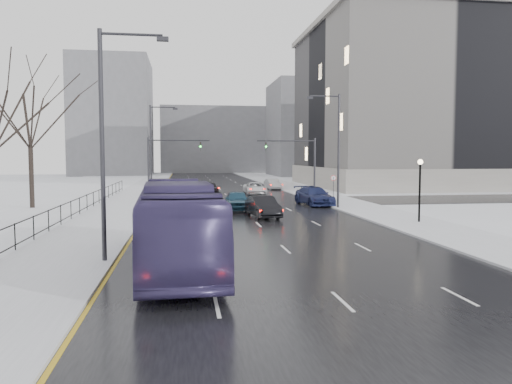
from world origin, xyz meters
name	(u,v)px	position (x,y,z in m)	size (l,w,h in m)	color
road	(224,193)	(0.00, 60.00, 0.02)	(16.00, 150.00, 0.04)	black
cross_road	(234,202)	(0.00, 48.00, 0.02)	(130.00, 10.00, 0.04)	black
sidewalk_left	(138,194)	(-10.50, 60.00, 0.08)	(5.00, 150.00, 0.16)	silver
sidewalk_right	(306,192)	(10.50, 60.00, 0.08)	(5.00, 150.00, 0.16)	silver
park_strip	(57,195)	(-20.00, 60.00, 0.06)	(14.00, 150.00, 0.12)	white
tree_park_e	(32,209)	(-18.20, 44.00, 0.00)	(9.45, 9.45, 13.50)	black
iron_fence	(53,217)	(-13.00, 30.00, 0.91)	(0.06, 70.00, 1.30)	black
streetlight_r_mid	(336,145)	(8.17, 40.00, 5.62)	(2.95, 0.25, 10.00)	#2D2D33
streetlight_l_near	(108,134)	(-8.17, 20.00, 5.62)	(2.95, 0.25, 10.00)	#2D2D33
streetlight_l_far	(153,147)	(-8.17, 52.00, 5.62)	(2.95, 0.25, 10.00)	#2D2D33
lamppost_r_mid	(420,181)	(11.00, 30.00, 2.94)	(0.36, 0.36, 4.28)	black
mast_signal_right	(304,161)	(7.33, 48.00, 4.11)	(6.10, 0.33, 6.50)	#2D2D33
mast_signal_left	(160,162)	(-7.33, 48.00, 4.11)	(6.10, 0.33, 6.50)	#2D2D33
no_uturn_sign	(333,181)	(9.20, 44.00, 2.30)	(0.60, 0.06, 2.70)	#2D2D33
civic_building	(440,114)	(35.00, 72.00, 11.21)	(41.00, 31.00, 24.80)	gray
bldg_far_right	(322,129)	(28.00, 115.00, 11.00)	(24.00, 20.00, 22.00)	slate
bldg_far_left	(113,118)	(-22.00, 125.00, 14.00)	(18.00, 22.00, 28.00)	slate
bldg_far_center	(215,141)	(4.00, 140.00, 9.00)	(30.00, 18.00, 18.00)	slate
bus	(177,224)	(-5.26, 19.08, 1.82)	(2.99, 12.80, 3.57)	#3F3568
sedan_center_near	(237,200)	(-0.50, 40.04, 0.88)	(1.99, 4.95, 1.69)	navy
sedan_right_near	(263,207)	(0.93, 34.93, 0.84)	(1.69, 4.85, 1.60)	black
sedan_right_cross	(255,188)	(3.50, 57.42, 0.75)	(2.37, 5.14, 1.43)	silver
sedan_right_far	(314,196)	(7.20, 43.54, 0.89)	(2.39, 5.89, 1.71)	navy
sedan_center_far	(210,187)	(-1.71, 60.15, 0.75)	(1.69, 4.20, 1.43)	black
sedan_right_distant	(273,184)	(7.20, 65.74, 0.76)	(1.53, 4.38, 1.44)	silver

